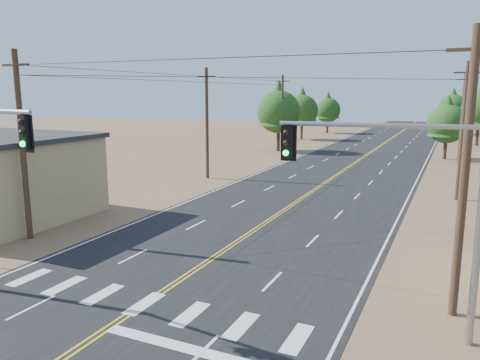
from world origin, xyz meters
The scene contains 14 objects.
road centered at (0.00, 30.00, 0.01)m, with size 15.00×200.00×0.02m, color black.
utility_pole_left_near centered at (-10.50, 12.00, 5.12)m, with size 1.80×0.30×10.00m.
utility_pole_left_mid centered at (-10.50, 32.00, 5.12)m, with size 1.80×0.30×10.00m.
utility_pole_left_far centered at (-10.50, 52.00, 5.12)m, with size 1.80×0.30×10.00m.
utility_pole_right_near centered at (10.50, 12.00, 5.12)m, with size 1.80×0.30×10.00m.
utility_pole_right_mid centered at (10.50, 32.00, 5.12)m, with size 1.80×0.30×10.00m.
utility_pole_right_far centered at (10.50, 52.00, 5.12)m, with size 1.80×0.30×10.00m.
signal_mast_right centered at (9.17, 9.79, 4.79)m, with size 6.31×1.05×7.02m.
tree_left_near centered at (-11.62, 53.75, 5.83)m, with size 5.72×5.72×9.54m.
tree_left_mid centered at (-13.56, 70.25, 5.36)m, with size 5.26×5.26×8.77m.
tree_left_far centered at (-12.80, 84.20, 4.91)m, with size 4.82×4.82×8.03m.
tree_right_near centered at (9.00, 54.88, 4.62)m, with size 4.54×4.54×7.56m.
tree_right_mid centered at (12.88, 72.53, 5.43)m, with size 5.33×5.33×8.89m.
tree_right_far centered at (9.00, 92.12, 5.38)m, with size 5.27×5.27×8.79m.
Camera 1 is at (10.16, -5.34, 7.84)m, focal length 35.00 mm.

